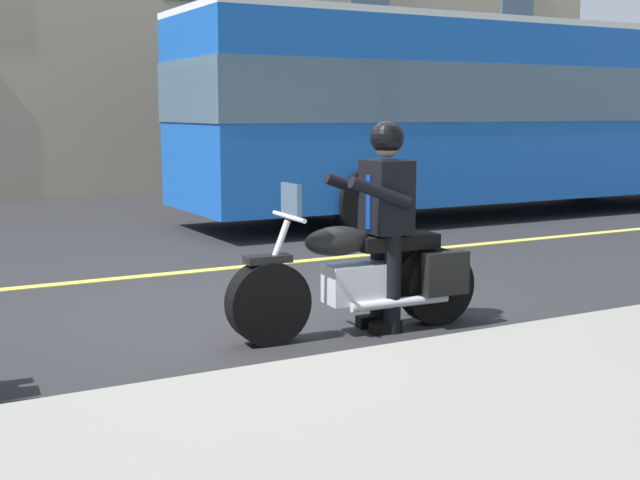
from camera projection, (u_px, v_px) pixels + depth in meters
ground_plane at (273, 307)px, 7.82m from camera, size 80.00×80.00×0.00m
lane_center_stripe at (199, 271)px, 9.55m from camera, size 60.00×0.16×0.01m
motorcycle_main at (364, 279)px, 6.87m from camera, size 2.22×0.67×1.26m
rider_main at (385, 207)px, 6.86m from camera, size 0.64×0.57×1.74m
bus_near at (488, 108)px, 14.57m from camera, size 11.05×2.70×3.30m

